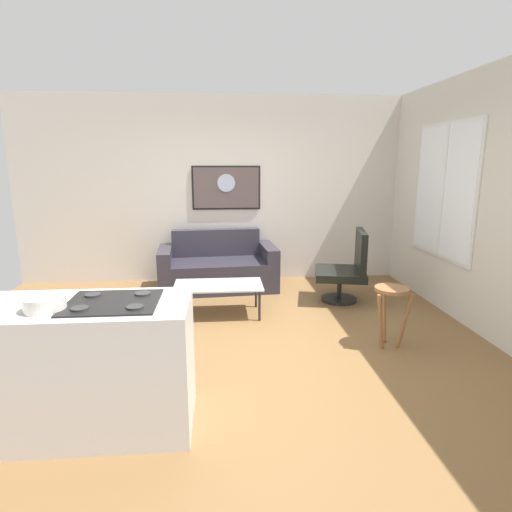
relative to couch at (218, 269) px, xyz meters
name	(u,v)px	position (x,y,z in m)	size (l,w,h in m)	color
ground	(237,343)	(0.20, -1.93, -0.30)	(6.40, 6.40, 0.04)	brown
back_wall	(230,190)	(0.20, 0.49, 1.12)	(6.40, 0.05, 2.80)	beige
right_wall	(475,201)	(2.83, -1.63, 1.12)	(0.05, 6.40, 2.80)	beige
couch	(218,269)	(0.00, 0.00, 0.00)	(1.74, 0.97, 0.83)	#2D2A35
coffee_table	(218,287)	(0.01, -1.14, 0.07)	(1.06, 0.57, 0.38)	silver
armchair	(347,269)	(1.71, -0.76, 0.16)	(0.77, 0.79, 0.95)	black
bar_stool	(391,300)	(1.72, -2.18, 0.20)	(0.38, 0.38, 0.61)	#905F38
kitchen_counter	(76,367)	(-0.95, -3.28, 0.17)	(1.56, 0.69, 0.92)	silver
mixing_bowl	(45,304)	(-1.06, -3.39, 0.66)	(0.25, 0.25, 0.09)	silver
wall_painting	(226,188)	(0.15, 0.45, 1.16)	(1.03, 0.03, 0.66)	black
window	(444,191)	(2.79, -1.03, 1.19)	(0.03, 1.41, 1.65)	silver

